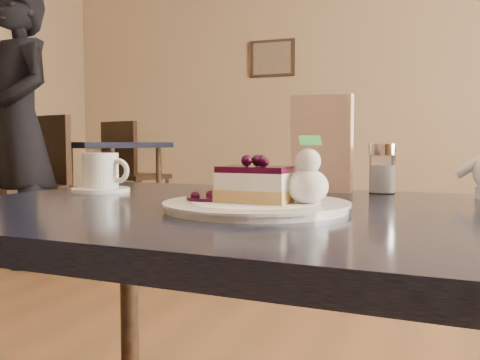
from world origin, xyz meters
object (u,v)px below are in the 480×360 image
(coffee_set, at_px, (102,175))
(patron, at_px, (18,125))
(dessert_plate, at_px, (256,206))
(cheesecake_slice, at_px, (256,185))
(bg_table_far_left, at_px, (90,232))
(main_table, at_px, (267,251))

(coffee_set, height_order, patron, patron)
(dessert_plate, distance_m, cheesecake_slice, 0.03)
(coffee_set, height_order, bg_table_far_left, bg_table_far_left)
(dessert_plate, relative_size, bg_table_far_left, 0.14)
(cheesecake_slice, xyz_separation_m, bg_table_far_left, (-2.33, 2.75, -0.64))
(cheesecake_slice, bearing_deg, dessert_plate, 3.37)
(main_table, distance_m, coffee_set, 0.43)
(cheesecake_slice, height_order, patron, patron)
(main_table, bearing_deg, coffee_set, 165.55)
(dessert_plate, distance_m, bg_table_far_left, 3.66)
(dessert_plate, bearing_deg, coffee_set, 156.37)
(cheesecake_slice, distance_m, patron, 2.97)
(dessert_plate, height_order, bg_table_far_left, bg_table_far_left)
(cheesecake_slice, relative_size, bg_table_far_left, 0.06)
(coffee_set, bearing_deg, dessert_plate, -23.63)
(main_table, height_order, dessert_plate, dessert_plate)
(dessert_plate, height_order, patron, patron)
(bg_table_far_left, distance_m, patron, 1.16)
(cheesecake_slice, height_order, coffee_set, coffee_set)
(coffee_set, bearing_deg, cheesecake_slice, -23.63)
(main_table, xyz_separation_m, dessert_plate, (-0.00, -0.05, 0.08))
(dessert_plate, xyz_separation_m, cheesecake_slice, (-0.00, 0.00, 0.03))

